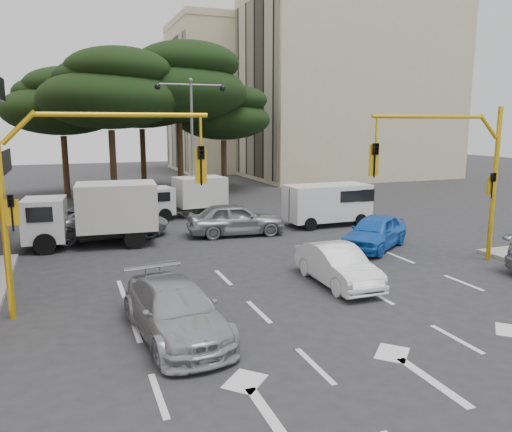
{
  "coord_description": "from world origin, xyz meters",
  "views": [
    {
      "loc": [
        -6.92,
        -12.74,
        5.35
      ],
      "look_at": [
        0.26,
        6.19,
        1.6
      ],
      "focal_mm": 35.0,
      "sensor_mm": 36.0,
      "label": 1
    }
  ],
  "objects_px": {
    "signal_mast_left": "(72,177)",
    "car_silver_cross_a": "(108,221)",
    "car_silver_wagon": "(175,310)",
    "box_truck_b": "(186,197)",
    "street_lamp_center": "(192,122)",
    "signal_mast_right": "(460,164)",
    "car_white_hatch": "(337,265)",
    "car_silver_cross_b": "(236,219)",
    "car_blue_compact": "(375,232)",
    "van_white": "(327,205)",
    "box_truck_a": "(93,215)"
  },
  "relations": [
    {
      "from": "signal_mast_right",
      "to": "street_lamp_center",
      "type": "xyz_separation_m",
      "value": [
        -6.8,
        14.01,
        1.54
      ]
    },
    {
      "from": "box_truck_b",
      "to": "box_truck_a",
      "type": "bearing_deg",
      "value": 128.27
    },
    {
      "from": "car_silver_cross_a",
      "to": "box_truck_b",
      "type": "height_order",
      "value": "box_truck_b"
    },
    {
      "from": "signal_mast_right",
      "to": "car_silver_cross_a",
      "type": "height_order",
      "value": "signal_mast_right"
    },
    {
      "from": "signal_mast_left",
      "to": "car_silver_cross_a",
      "type": "bearing_deg",
      "value": 80.77
    },
    {
      "from": "car_blue_compact",
      "to": "van_white",
      "type": "relative_size",
      "value": 0.97
    },
    {
      "from": "signal_mast_left",
      "to": "car_blue_compact",
      "type": "distance_m",
      "value": 13.0
    },
    {
      "from": "car_white_hatch",
      "to": "box_truck_a",
      "type": "distance_m",
      "value": 11.32
    },
    {
      "from": "signal_mast_right",
      "to": "street_lamp_center",
      "type": "height_order",
      "value": "street_lamp_center"
    },
    {
      "from": "signal_mast_left",
      "to": "car_blue_compact",
      "type": "height_order",
      "value": "signal_mast_left"
    },
    {
      "from": "signal_mast_right",
      "to": "car_silver_cross_a",
      "type": "xyz_separation_m",
      "value": [
        -12.06,
        9.51,
        -3.09
      ]
    },
    {
      "from": "signal_mast_left",
      "to": "car_silver_wagon",
      "type": "relative_size",
      "value": 1.26
    },
    {
      "from": "car_silver_cross_b",
      "to": "box_truck_b",
      "type": "xyz_separation_m",
      "value": [
        -1.14,
        5.64,
        0.35
      ]
    },
    {
      "from": "car_blue_compact",
      "to": "car_silver_wagon",
      "type": "distance_m",
      "value": 11.61
    },
    {
      "from": "signal_mast_left",
      "to": "street_lamp_center",
      "type": "height_order",
      "value": "street_lamp_center"
    },
    {
      "from": "signal_mast_left",
      "to": "car_silver_cross_b",
      "type": "height_order",
      "value": "signal_mast_left"
    },
    {
      "from": "signal_mast_left",
      "to": "van_white",
      "type": "xyz_separation_m",
      "value": [
        12.73,
        8.43,
        -2.77
      ]
    },
    {
      "from": "car_silver_wagon",
      "to": "car_silver_cross_a",
      "type": "height_order",
      "value": "car_silver_cross_a"
    },
    {
      "from": "street_lamp_center",
      "to": "car_blue_compact",
      "type": "bearing_deg",
      "value": -63.47
    },
    {
      "from": "signal_mast_right",
      "to": "van_white",
      "type": "bearing_deg",
      "value": 95.95
    },
    {
      "from": "street_lamp_center",
      "to": "car_silver_cross_a",
      "type": "height_order",
      "value": "street_lamp_center"
    },
    {
      "from": "signal_mast_right",
      "to": "street_lamp_center",
      "type": "bearing_deg",
      "value": 115.91
    },
    {
      "from": "car_white_hatch",
      "to": "van_white",
      "type": "bearing_deg",
      "value": 64.24
    },
    {
      "from": "car_silver_cross_a",
      "to": "box_truck_a",
      "type": "height_order",
      "value": "box_truck_a"
    },
    {
      "from": "signal_mast_right",
      "to": "box_truck_b",
      "type": "xyz_separation_m",
      "value": [
        -7.34,
        13.51,
        -2.74
      ]
    },
    {
      "from": "signal_mast_right",
      "to": "signal_mast_left",
      "type": "relative_size",
      "value": 1.0
    },
    {
      "from": "car_silver_wagon",
      "to": "box_truck_b",
      "type": "distance_m",
      "value": 16.77
    },
    {
      "from": "car_white_hatch",
      "to": "car_silver_cross_b",
      "type": "distance_m",
      "value": 8.46
    },
    {
      "from": "car_blue_compact",
      "to": "car_silver_cross_a",
      "type": "height_order",
      "value": "car_silver_cross_a"
    },
    {
      "from": "car_silver_wagon",
      "to": "box_truck_b",
      "type": "height_order",
      "value": "box_truck_b"
    },
    {
      "from": "signal_mast_left",
      "to": "car_silver_cross_a",
      "type": "distance_m",
      "value": 10.12
    },
    {
      "from": "car_silver_cross_a",
      "to": "box_truck_b",
      "type": "distance_m",
      "value": 6.2
    },
    {
      "from": "car_white_hatch",
      "to": "car_silver_wagon",
      "type": "distance_m",
      "value": 6.36
    },
    {
      "from": "signal_mast_right",
      "to": "car_white_hatch",
      "type": "xyz_separation_m",
      "value": [
        -5.41,
        -0.56,
        -3.22
      ]
    },
    {
      "from": "car_blue_compact",
      "to": "box_truck_a",
      "type": "height_order",
      "value": "box_truck_a"
    },
    {
      "from": "car_silver_cross_a",
      "to": "van_white",
      "type": "relative_size",
      "value": 1.28
    },
    {
      "from": "signal_mast_left",
      "to": "street_lamp_center",
      "type": "distance_m",
      "value": 15.65
    },
    {
      "from": "signal_mast_left",
      "to": "van_white",
      "type": "relative_size",
      "value": 1.35
    },
    {
      "from": "car_white_hatch",
      "to": "van_white",
      "type": "height_order",
      "value": "van_white"
    },
    {
      "from": "street_lamp_center",
      "to": "car_white_hatch",
      "type": "bearing_deg",
      "value": -84.52
    },
    {
      "from": "car_white_hatch",
      "to": "car_silver_cross_a",
      "type": "xyz_separation_m",
      "value": [
        -6.66,
        10.07,
        0.13
      ]
    },
    {
      "from": "car_white_hatch",
      "to": "street_lamp_center",
      "type": "bearing_deg",
      "value": 96.47
    },
    {
      "from": "signal_mast_left",
      "to": "street_lamp_center",
      "type": "relative_size",
      "value": 0.77
    },
    {
      "from": "box_truck_b",
      "to": "signal_mast_left",
      "type": "bearing_deg",
      "value": 148.03
    },
    {
      "from": "car_white_hatch",
      "to": "car_silver_wagon",
      "type": "height_order",
      "value": "car_silver_wagon"
    },
    {
      "from": "signal_mast_left",
      "to": "car_white_hatch",
      "type": "relative_size",
      "value": 1.49
    },
    {
      "from": "car_silver_wagon",
      "to": "car_white_hatch",
      "type": "bearing_deg",
      "value": 14.7
    },
    {
      "from": "signal_mast_right",
      "to": "signal_mast_left",
      "type": "height_order",
      "value": "same"
    },
    {
      "from": "signal_mast_right",
      "to": "car_silver_cross_a",
      "type": "distance_m",
      "value": 15.67
    },
    {
      "from": "car_silver_wagon",
      "to": "street_lamp_center",
      "type": "bearing_deg",
      "value": 69.18
    }
  ]
}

